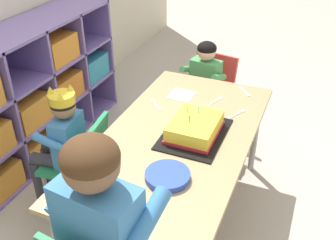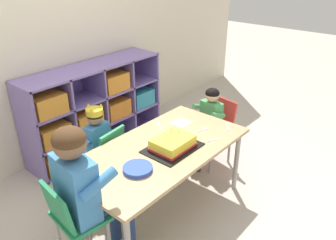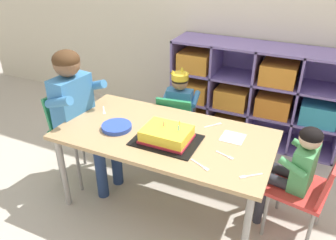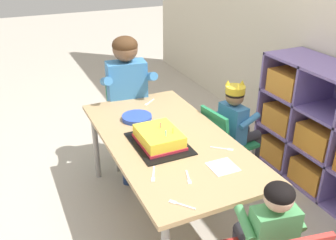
{
  "view_description": "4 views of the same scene",
  "coord_description": "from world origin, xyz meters",
  "views": [
    {
      "loc": [
        -1.56,
        -0.59,
        1.76
      ],
      "look_at": [
        0.03,
        0.06,
        0.68
      ],
      "focal_mm": 41.55,
      "sensor_mm": 36.0,
      "label": 1
    },
    {
      "loc": [
        -1.64,
        -1.47,
        1.94
      ],
      "look_at": [
        0.1,
        0.01,
        0.81
      ],
      "focal_mm": 35.99,
      "sensor_mm": 36.0,
      "label": 2
    },
    {
      "loc": [
        0.83,
        -1.73,
        1.77
      ],
      "look_at": [
        -0.01,
        0.07,
        0.67
      ],
      "focal_mm": 35.71,
      "sensor_mm": 36.0,
      "label": 3
    },
    {
      "loc": [
        1.87,
        -0.86,
        1.75
      ],
      "look_at": [
        -0.05,
        0.03,
        0.71
      ],
      "focal_mm": 40.09,
      "sensor_mm": 36.0,
      "label": 4
    }
  ],
  "objects": [
    {
      "name": "adult_helper_seated",
      "position": [
        -0.7,
        -0.01,
        0.68
      ],
      "size": [
        0.45,
        0.43,
        1.09
      ],
      "rotation": [
        0.0,
        0.0,
        1.46
      ],
      "color": "#3D7FBC",
      "rests_on": "ground"
    },
    {
      "name": "ground",
      "position": [
        0.0,
        0.0,
        0.0
      ],
      "size": [
        16.0,
        16.0,
        0.0
      ],
      "primitive_type": "plane",
      "color": "#BCB2A3"
    },
    {
      "name": "fork_beside_plate_stack",
      "position": [
        0.26,
        0.24,
        0.61
      ],
      "size": [
        0.1,
        0.11,
        0.0
      ],
      "rotation": [
        0.0,
        0.0,
        4.0
      ],
      "color": "white",
      "rests_on": "activity_table"
    },
    {
      "name": "child_with_crown",
      "position": [
        -0.15,
        0.63,
        0.53
      ],
      "size": [
        0.32,
        0.32,
        0.85
      ],
      "rotation": [
        0.0,
        0.0,
        3.27
      ],
      "color": "#3D7FBC",
      "rests_on": "ground"
    },
    {
      "name": "birthday_cake_on_tray",
      "position": [
        0.05,
        -0.08,
        0.65
      ],
      "size": [
        0.42,
        0.31,
        0.13
      ],
      "color": "black",
      "rests_on": "activity_table"
    },
    {
      "name": "paper_plate_stack",
      "position": [
        -0.33,
        -0.08,
        0.63
      ],
      "size": [
        0.2,
        0.2,
        0.03
      ],
      "primitive_type": "cylinder",
      "color": "blue",
      "rests_on": "activity_table"
    },
    {
      "name": "fork_near_child_seat",
      "position": [
        0.44,
        -0.08,
        0.61
      ],
      "size": [
        0.12,
        0.05,
        0.0
      ],
      "rotation": [
        0.0,
        0.0,
        2.83
      ],
      "color": "white",
      "rests_on": "activity_table"
    },
    {
      "name": "storage_cubby_shelf",
      "position": [
        0.27,
        1.23,
        0.44
      ],
      "size": [
        1.57,
        0.4,
        0.93
      ],
      "color": "#7F6BB2",
      "rests_on": "ground"
    },
    {
      "name": "classroom_chair_guest_side",
      "position": [
        0.94,
        0.12,
        0.39
      ],
      "size": [
        0.41,
        0.42,
        0.65
      ],
      "rotation": [
        0.0,
        0.0,
        -1.75
      ],
      "color": "red",
      "rests_on": "ground"
    },
    {
      "name": "guest_at_table_side",
      "position": [
        0.84,
        0.13,
        0.51
      ],
      "size": [
        0.32,
        0.32,
        0.8
      ],
      "rotation": [
        0.0,
        0.0,
        -1.75
      ],
      "color": "#4C9E5B",
      "rests_on": "ground"
    },
    {
      "name": "activity_table",
      "position": [
        0.0,
        0.0,
        0.56
      ],
      "size": [
        1.43,
        0.74,
        0.61
      ],
      "color": "tan",
      "rests_on": "ground"
    },
    {
      "name": "fork_scattered_mid_table",
      "position": [
        0.34,
        -0.24,
        0.61
      ],
      "size": [
        0.13,
        0.07,
        0.0
      ],
      "rotation": [
        0.0,
        0.0,
        2.7
      ],
      "color": "white",
      "rests_on": "activity_table"
    },
    {
      "name": "classroom_chair_adult_side",
      "position": [
        -0.81,
        0.01,
        0.47
      ],
      "size": [
        0.33,
        0.36,
        0.73
      ],
      "rotation": [
        0.0,
        0.0,
        1.46
      ],
      "color": "#238451",
      "rests_on": "ground"
    },
    {
      "name": "fork_near_cake_tray",
      "position": [
        -0.56,
        0.1,
        0.61
      ],
      "size": [
        0.09,
        0.11,
        0.0
      ],
      "rotation": [
        0.0,
        0.0,
        2.23
      ],
      "color": "white",
      "rests_on": "activity_table"
    },
    {
      "name": "paper_napkin_square",
      "position": [
        0.43,
        0.14,
        0.61
      ],
      "size": [
        0.15,
        0.15,
        0.0
      ],
      "primitive_type": "cube",
      "rotation": [
        0.0,
        0.0,
        -0.02
      ],
      "color": "white",
      "rests_on": "activity_table"
    },
    {
      "name": "fork_at_table_front_edge",
      "position": [
        0.62,
        -0.22,
        0.61
      ],
      "size": [
        0.12,
        0.1,
        0.0
      ],
      "rotation": [
        0.0,
        0.0,
        0.68
      ],
      "color": "white",
      "rests_on": "activity_table"
    },
    {
      "name": "classroom_chair_blue",
      "position": [
        -0.14,
        0.52,
        0.39
      ],
      "size": [
        0.35,
        0.38,
        0.66
      ],
      "rotation": [
        0.0,
        0.0,
        3.27
      ],
      "color": "#238451",
      "rests_on": "ground"
    }
  ]
}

